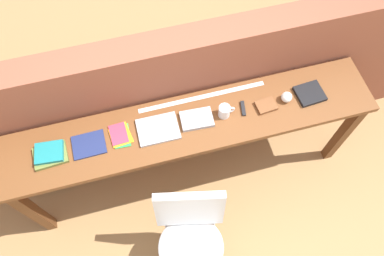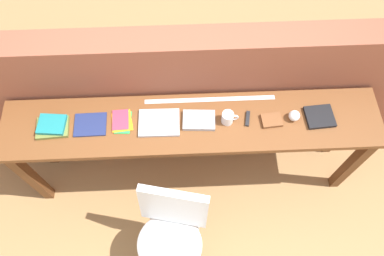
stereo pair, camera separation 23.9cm
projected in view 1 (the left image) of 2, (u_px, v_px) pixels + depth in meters
The scene contains 15 objects.
ground_plane at pixel (200, 204), 3.09m from camera, with size 40.00×40.00×0.00m, color #9E7547.
brick_wall_back at pixel (179, 98), 2.78m from camera, with size 6.00×0.20×1.32m, color brown.
sideboard at pixel (190, 132), 2.56m from camera, with size 2.50×0.44×0.88m.
chair_white_moulded at pixel (190, 234), 2.46m from camera, with size 0.53×0.54×0.89m.
book_stack_leftmost at pixel (50, 154), 2.31m from camera, with size 0.21×0.17×0.05m.
magazine_cycling at pixel (89, 145), 2.36m from camera, with size 0.21×0.17×0.01m, color navy.
pamphlet_pile_colourful at pixel (120, 135), 2.39m from camera, with size 0.15×0.18×0.01m.
book_open_centre at pixel (158, 129), 2.40m from camera, with size 0.26×0.20×0.02m, color #9E9EA3.
book_grey_hardcover at pixel (197, 119), 2.43m from camera, with size 0.21×0.14×0.03m, color #9E9EA3.
mug at pixel (225, 111), 2.42m from camera, with size 0.11×0.08×0.09m.
multitool_folded at pixel (243, 108), 2.48m from camera, with size 0.02×0.11×0.02m, color black.
leather_journal_brown at pixel (266, 106), 2.48m from camera, with size 0.13×0.10×0.02m, color brown.
sports_ball_small at pixel (287, 97), 2.48m from camera, with size 0.07×0.07×0.07m, color silver.
book_repair_rightmost at pixel (310, 94), 2.52m from camera, with size 0.18×0.16×0.02m, color black.
ruler_metal_back_edge at pixel (202, 97), 2.53m from camera, with size 0.88×0.03×0.00m, color silver.
Camera 1 is at (-0.28, -0.81, 3.03)m, focal length 35.00 mm.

